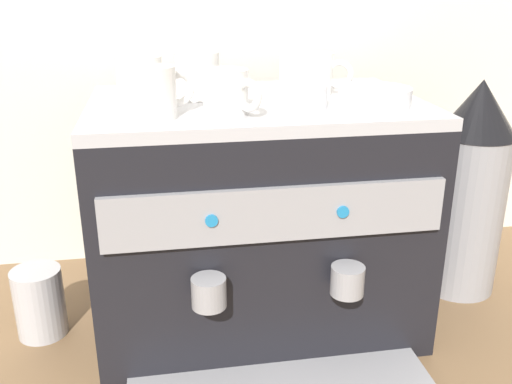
{
  "coord_description": "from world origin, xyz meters",
  "views": [
    {
      "loc": [
        -0.17,
        -1.02,
        0.66
      ],
      "look_at": [
        0.0,
        0.0,
        0.27
      ],
      "focal_mm": 40.21,
      "sensor_mm": 36.0,
      "label": 1
    }
  ],
  "objects_px": {
    "ceramic_cup_5": "(198,75)",
    "ceramic_bowl_0": "(298,97)",
    "espresso_machine": "(256,216)",
    "ceramic_cup_3": "(140,78)",
    "milk_pitcher": "(40,302)",
    "ceramic_bowl_1": "(374,96)",
    "coffee_grinder": "(469,188)",
    "ceramic_cup_4": "(156,92)",
    "ceramic_cup_0": "(228,92)",
    "ceramic_cup_2": "(319,73)",
    "ceramic_cup_1": "(297,70)"
  },
  "relations": [
    {
      "from": "ceramic_cup_0",
      "to": "ceramic_cup_1",
      "type": "xyz_separation_m",
      "value": [
        0.17,
        0.23,
        -0.0
      ]
    },
    {
      "from": "ceramic_cup_2",
      "to": "coffee_grinder",
      "type": "bearing_deg",
      "value": -1.01
    },
    {
      "from": "ceramic_cup_0",
      "to": "ceramic_bowl_1",
      "type": "height_order",
      "value": "ceramic_cup_0"
    },
    {
      "from": "espresso_machine",
      "to": "ceramic_cup_3",
      "type": "xyz_separation_m",
      "value": [
        -0.21,
        0.05,
        0.27
      ]
    },
    {
      "from": "ceramic_cup_4",
      "to": "ceramic_bowl_0",
      "type": "relative_size",
      "value": 1.03
    },
    {
      "from": "ceramic_cup_0",
      "to": "ceramic_cup_2",
      "type": "bearing_deg",
      "value": 36.55
    },
    {
      "from": "ceramic_cup_1",
      "to": "ceramic_cup_4",
      "type": "distance_m",
      "value": 0.37
    },
    {
      "from": "ceramic_cup_0",
      "to": "milk_pitcher",
      "type": "relative_size",
      "value": 0.72
    },
    {
      "from": "ceramic_cup_4",
      "to": "ceramic_cup_5",
      "type": "height_order",
      "value": "ceramic_cup_5"
    },
    {
      "from": "espresso_machine",
      "to": "ceramic_cup_0",
      "type": "bearing_deg",
      "value": -123.67
    },
    {
      "from": "ceramic_cup_0",
      "to": "ceramic_cup_3",
      "type": "height_order",
      "value": "ceramic_cup_3"
    },
    {
      "from": "ceramic_cup_1",
      "to": "ceramic_bowl_1",
      "type": "height_order",
      "value": "ceramic_cup_1"
    },
    {
      "from": "ceramic_cup_0",
      "to": "ceramic_cup_1",
      "type": "height_order",
      "value": "ceramic_cup_0"
    },
    {
      "from": "ceramic_cup_0",
      "to": "ceramic_cup_4",
      "type": "height_order",
      "value": "ceramic_cup_4"
    },
    {
      "from": "espresso_machine",
      "to": "ceramic_bowl_1",
      "type": "bearing_deg",
      "value": -19.29
    },
    {
      "from": "ceramic_cup_0",
      "to": "coffee_grinder",
      "type": "distance_m",
      "value": 0.6
    },
    {
      "from": "ceramic_cup_2",
      "to": "ceramic_cup_3",
      "type": "relative_size",
      "value": 0.77
    },
    {
      "from": "ceramic_cup_3",
      "to": "coffee_grinder",
      "type": "height_order",
      "value": "ceramic_cup_3"
    },
    {
      "from": "ceramic_cup_1",
      "to": "ceramic_bowl_0",
      "type": "relative_size",
      "value": 0.89
    },
    {
      "from": "ceramic_cup_4",
      "to": "ceramic_bowl_1",
      "type": "xyz_separation_m",
      "value": [
        0.38,
        0.03,
        -0.03
      ]
    },
    {
      "from": "ceramic_cup_5",
      "to": "ceramic_cup_2",
      "type": "bearing_deg",
      "value": 0.08
    },
    {
      "from": "ceramic_cup_2",
      "to": "ceramic_cup_3",
      "type": "distance_m",
      "value": 0.33
    },
    {
      "from": "ceramic_cup_2",
      "to": "ceramic_cup_5",
      "type": "xyz_separation_m",
      "value": [
        -0.23,
        -0.0,
        0.0
      ]
    },
    {
      "from": "ceramic_cup_0",
      "to": "ceramic_cup_2",
      "type": "distance_m",
      "value": 0.24
    },
    {
      "from": "ceramic_cup_3",
      "to": "milk_pitcher",
      "type": "distance_m",
      "value": 0.48
    },
    {
      "from": "espresso_machine",
      "to": "ceramic_bowl_0",
      "type": "xyz_separation_m",
      "value": [
        0.06,
        -0.07,
        0.25
      ]
    },
    {
      "from": "coffee_grinder",
      "to": "espresso_machine",
      "type": "bearing_deg",
      "value": -175.05
    },
    {
      "from": "ceramic_cup_4",
      "to": "milk_pitcher",
      "type": "xyz_separation_m",
      "value": [
        -0.25,
        0.11,
        -0.42
      ]
    },
    {
      "from": "espresso_machine",
      "to": "ceramic_cup_5",
      "type": "bearing_deg",
      "value": 155.47
    },
    {
      "from": "ceramic_bowl_0",
      "to": "milk_pitcher",
      "type": "distance_m",
      "value": 0.63
    },
    {
      "from": "ceramic_cup_2",
      "to": "ceramic_cup_5",
      "type": "bearing_deg",
      "value": -179.92
    },
    {
      "from": "ceramic_cup_0",
      "to": "ceramic_cup_4",
      "type": "bearing_deg",
      "value": -176.06
    },
    {
      "from": "espresso_machine",
      "to": "ceramic_bowl_1",
      "type": "xyz_separation_m",
      "value": [
        0.2,
        -0.07,
        0.24
      ]
    },
    {
      "from": "ceramic_cup_1",
      "to": "espresso_machine",
      "type": "bearing_deg",
      "value": -128.02
    },
    {
      "from": "ceramic_cup_4",
      "to": "coffee_grinder",
      "type": "bearing_deg",
      "value": 12.57
    },
    {
      "from": "milk_pitcher",
      "to": "ceramic_bowl_1",
      "type": "bearing_deg",
      "value": -6.81
    },
    {
      "from": "ceramic_cup_2",
      "to": "ceramic_bowl_1",
      "type": "distance_m",
      "value": 0.14
    },
    {
      "from": "espresso_machine",
      "to": "ceramic_cup_2",
      "type": "xyz_separation_m",
      "value": [
        0.13,
        0.05,
        0.27
      ]
    },
    {
      "from": "ceramic_cup_3",
      "to": "ceramic_cup_5",
      "type": "bearing_deg",
      "value": -0.26
    },
    {
      "from": "ceramic_cup_1",
      "to": "ceramic_bowl_1",
      "type": "xyz_separation_m",
      "value": [
        0.09,
        -0.21,
        -0.02
      ]
    },
    {
      "from": "ceramic_cup_2",
      "to": "ceramic_bowl_0",
      "type": "relative_size",
      "value": 0.96
    },
    {
      "from": "ceramic_cup_5",
      "to": "ceramic_bowl_0",
      "type": "distance_m",
      "value": 0.2
    },
    {
      "from": "espresso_machine",
      "to": "ceramic_bowl_1",
      "type": "height_order",
      "value": "ceramic_bowl_1"
    },
    {
      "from": "ceramic_cup_1",
      "to": "ceramic_cup_3",
      "type": "distance_m",
      "value": 0.33
    },
    {
      "from": "ceramic_cup_0",
      "to": "ceramic_cup_5",
      "type": "bearing_deg",
      "value": 104.88
    },
    {
      "from": "milk_pitcher",
      "to": "ceramic_cup_5",
      "type": "bearing_deg",
      "value": 7.16
    },
    {
      "from": "ceramic_cup_0",
      "to": "ceramic_cup_5",
      "type": "height_order",
      "value": "ceramic_cup_5"
    },
    {
      "from": "ceramic_bowl_1",
      "to": "milk_pitcher",
      "type": "distance_m",
      "value": 0.74
    },
    {
      "from": "ceramic_cup_4",
      "to": "ceramic_cup_5",
      "type": "distance_m",
      "value": 0.17
    },
    {
      "from": "ceramic_cup_5",
      "to": "coffee_grinder",
      "type": "distance_m",
      "value": 0.62
    }
  ]
}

